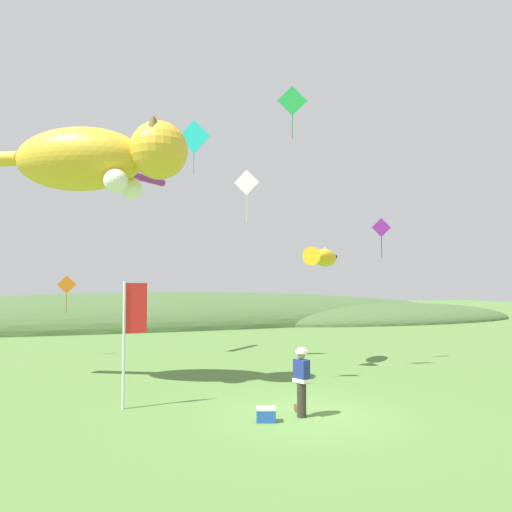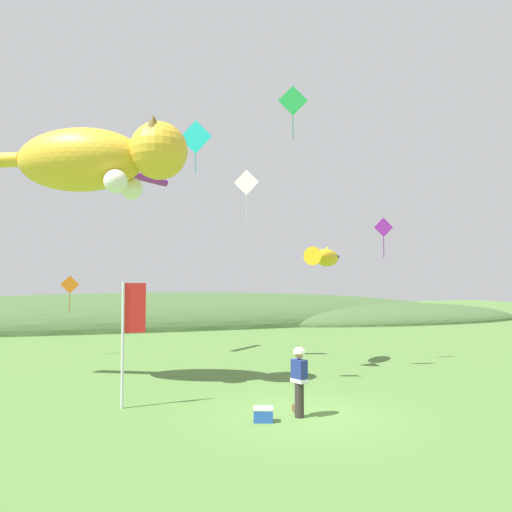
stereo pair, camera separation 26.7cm
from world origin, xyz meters
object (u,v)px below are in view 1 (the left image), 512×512
(kite_diamond_orange, at_px, (67,285))
(kite_diamond_violet, at_px, (381,228))
(picnic_cooler, at_px, (266,414))
(kite_fish_windsock, at_px, (323,257))
(kite_spool, at_px, (298,408))
(kite_tube_streamer, at_px, (145,178))
(festival_attendant, at_px, (302,380))
(kite_diamond_green, at_px, (292,101))
(kite_diamond_teal, at_px, (194,137))
(kite_giant_cat, at_px, (97,159))
(festival_banner_pole, at_px, (130,325))
(kite_diamond_white, at_px, (247,183))

(kite_diamond_orange, bearing_deg, kite_diamond_violet, -25.81)
(picnic_cooler, relative_size, kite_fish_windsock, 0.22)
(kite_spool, bearing_deg, picnic_cooler, -152.77)
(kite_tube_streamer, bearing_deg, festival_attendant, -78.02)
(kite_fish_windsock, distance_m, kite_diamond_violet, 3.08)
(kite_tube_streamer, height_order, kite_diamond_green, kite_diamond_green)
(festival_attendant, height_order, kite_diamond_orange, kite_diamond_orange)
(picnic_cooler, xyz_separation_m, kite_diamond_orange, (-5.00, 13.05, 3.13))
(kite_diamond_teal, bearing_deg, kite_fish_windsock, -24.01)
(festival_attendant, distance_m, kite_diamond_violet, 10.80)
(kite_fish_windsock, xyz_separation_m, kite_diamond_green, (-2.18, -1.84, 5.78))
(kite_giant_cat, distance_m, kite_diamond_green, 7.50)
(festival_banner_pole, distance_m, kite_diamond_white, 6.18)
(kite_giant_cat, bearing_deg, festival_attendant, -47.27)
(festival_attendant, bearing_deg, kite_fish_windsock, 58.75)
(festival_attendant, xyz_separation_m, kite_fish_windsock, (4.18, 6.88, 3.55))
(festival_attendant, relative_size, kite_tube_streamer, 0.81)
(kite_diamond_teal, relative_size, kite_diamond_violet, 1.35)
(kite_spool, relative_size, kite_fish_windsock, 0.09)
(picnic_cooler, relative_size, kite_giant_cat, 0.08)
(picnic_cooler, bearing_deg, kite_diamond_white, 78.41)
(kite_giant_cat, height_order, kite_diamond_green, kite_diamond_green)
(festival_attendant, relative_size, kite_diamond_orange, 1.01)
(kite_diamond_green, height_order, kite_diamond_white, kite_diamond_green)
(kite_diamond_white, bearing_deg, kite_diamond_orange, 122.79)
(picnic_cooler, xyz_separation_m, kite_diamond_white, (0.82, 4.01, 6.64))
(festival_attendant, height_order, kite_spool, festival_attendant)
(kite_diamond_teal, xyz_separation_m, kite_diamond_white, (0.67, -5.21, -2.94))
(kite_tube_streamer, xyz_separation_m, kite_diamond_orange, (-3.43, 0.78, -5.13))
(kite_fish_windsock, height_order, kite_tube_streamer, kite_tube_streamer)
(festival_banner_pole, height_order, kite_diamond_green, kite_diamond_green)
(festival_attendant, xyz_separation_m, kite_diamond_teal, (-0.87, 9.13, 8.81))
(kite_giant_cat, distance_m, kite_diamond_violet, 12.15)
(festival_banner_pole, xyz_separation_m, kite_diamond_orange, (-1.90, 10.55, 1.02))
(kite_giant_cat, bearing_deg, kite_diamond_orange, 97.71)
(kite_giant_cat, bearing_deg, kite_spool, -43.74)
(kite_diamond_orange, xyz_separation_m, kite_diamond_white, (5.82, -9.03, 3.51))
(kite_diamond_green, bearing_deg, festival_banner_pole, -156.68)
(kite_spool, bearing_deg, kite_diamond_green, 67.65)
(kite_diamond_orange, relative_size, kite_diamond_violet, 1.00)
(festival_attendant, distance_m, picnic_cooler, 1.28)
(kite_tube_streamer, relative_size, kite_diamond_green, 1.08)
(kite_diamond_green, distance_m, kite_diamond_violet, 6.88)
(kite_diamond_green, xyz_separation_m, kite_diamond_white, (-2.19, -1.12, -3.47))
(kite_diamond_green, bearing_deg, festival_attendant, -111.59)
(kite_diamond_green, bearing_deg, kite_diamond_violet, 18.36)
(kite_diamond_orange, height_order, kite_diamond_white, kite_diamond_white)
(kite_diamond_teal, distance_m, kite_diamond_violet, 9.09)
(festival_attendant, relative_size, kite_giant_cat, 0.23)
(festival_attendant, relative_size, kite_diamond_violet, 1.01)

